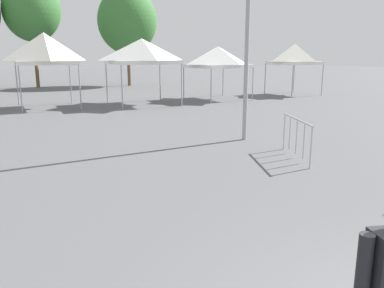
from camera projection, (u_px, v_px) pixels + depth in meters
canopy_tent_center at (45, 49)px, 19.72m from camera, size 2.91×2.91×3.78m
canopy_tent_left_of_center at (142, 51)px, 21.13m from camera, size 3.50×3.50×3.54m
canopy_tent_right_of_center at (218, 57)px, 23.55m from camera, size 3.41×3.41×3.17m
canopy_tent_far_right at (295, 54)px, 26.25m from camera, size 2.92×2.92×3.39m
tree_behind_tents_right at (127, 21)px, 33.16m from camera, size 4.97×4.97×8.16m
tree_behind_tents_center at (32, 10)px, 31.28m from camera, size 4.47×4.47×8.58m
crowd_barrier_mid_lot at (297, 131)px, 10.43m from camera, size 0.81×1.97×1.08m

